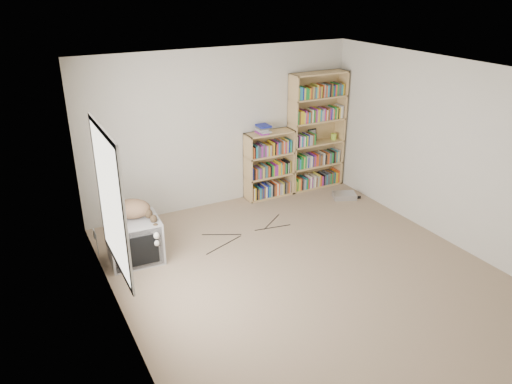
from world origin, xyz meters
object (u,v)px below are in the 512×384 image
crt_tv (134,240)px  dvd_player (344,196)px  bookcase_tall (316,135)px  bookcase_short (269,167)px  cat (136,212)px

crt_tv → dvd_player: bearing=8.7°
crt_tv → dvd_player: 3.68m
crt_tv → dvd_player: size_ratio=1.87×
crt_tv → bookcase_tall: bearing=19.9°
bookcase_tall → bookcase_short: (-0.92, -0.00, -0.43)m
bookcase_tall → dvd_player: size_ratio=5.36×
bookcase_tall → crt_tv: bearing=-163.9°
cat → bookcase_short: bookcase_short is taller
cat → bookcase_tall: size_ratio=0.35×
cat → bookcase_tall: bookcase_tall is taller
crt_tv → bookcase_tall: bookcase_tall is taller
bookcase_tall → bookcase_short: 1.02m
crt_tv → cat: size_ratio=1.01×
crt_tv → bookcase_short: bearing=25.2°
bookcase_tall → bookcase_short: bookcase_tall is taller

